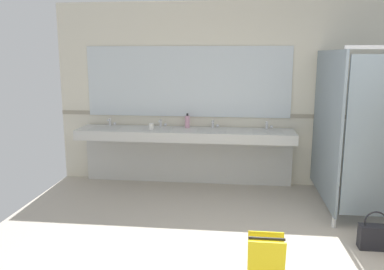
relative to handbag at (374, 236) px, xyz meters
name	(u,v)px	position (x,y,z in m)	size (l,w,h in m)	color
wall_back	(292,95)	(-0.61, 2.05, 1.21)	(7.05, 0.12, 2.69)	beige
wall_back_tile_band	(292,116)	(-0.61, 1.99, 0.91)	(7.05, 0.01, 0.06)	#9E937F
vanity_counter	(186,144)	(-2.16, 1.78, 0.50)	(3.15, 0.57, 0.98)	silver
mirror_panel	(187,82)	(-2.16, 1.98, 1.40)	(3.05, 0.02, 1.04)	silver
handbag	(374,236)	(0.00, 0.00, 0.00)	(0.30, 0.13, 0.40)	black
soap_dispenser	(187,121)	(-2.14, 1.86, 0.82)	(0.07, 0.07, 0.21)	#D899B2
paper_cup	(151,127)	(-2.63, 1.61, 0.78)	(0.07, 0.07, 0.10)	white
wet_floor_sign	(266,269)	(-1.15, -1.04, 0.15)	(0.28, 0.19, 0.56)	yellow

